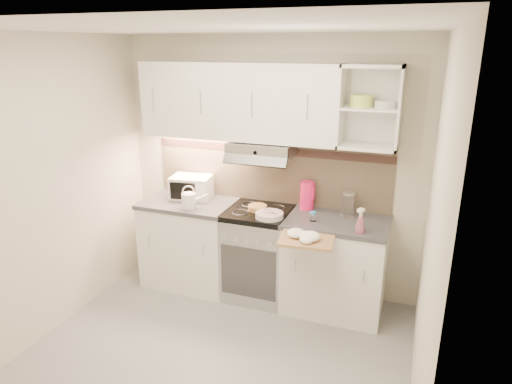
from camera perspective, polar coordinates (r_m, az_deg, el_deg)
ground at (r=3.89m, az=-5.54°, el=-20.27°), size 3.00×3.00×0.00m
room_shell at (r=3.48m, az=-3.70°, el=5.05°), size 3.04×2.84×2.52m
base_cabinet_left at (r=4.80m, az=-8.16°, el=-6.46°), size 0.90×0.60×0.86m
worktop_left at (r=4.64m, az=-8.40°, el=-1.39°), size 0.92×0.62×0.04m
base_cabinet_right at (r=4.35m, az=9.79°, el=-9.25°), size 0.90×0.60×0.86m
worktop_right at (r=4.17m, az=10.11°, el=-3.73°), size 0.92×0.62×0.04m
electric_range at (r=4.51m, az=0.34°, el=-7.64°), size 0.60×0.60×0.90m
microwave at (r=4.71m, az=-8.06°, el=0.61°), size 0.44×0.35×0.23m
watering_can at (r=4.42m, az=-8.29°, el=-0.98°), size 0.26×0.17×0.23m
plate_stack at (r=4.15m, az=1.69°, el=-2.90°), size 0.26×0.26×0.05m
bread_loaf at (r=4.34m, az=0.18°, el=-1.98°), size 0.18×0.18×0.05m
pink_pitcher at (r=4.36m, az=6.41°, el=-0.41°), size 0.14×0.13×0.27m
glass_jar at (r=4.24m, az=11.40°, el=-1.48°), size 0.12×0.12×0.23m
spice_jar at (r=4.09m, az=7.13°, el=-3.05°), size 0.06×0.06×0.09m
spray_bottle at (r=3.90m, az=12.92°, el=-3.73°), size 0.09×0.09×0.23m
cutting_board at (r=3.82m, az=6.39°, el=-5.79°), size 0.48×0.44×0.02m
dish_towel at (r=3.75m, az=6.13°, el=-5.34°), size 0.33×0.30×0.08m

